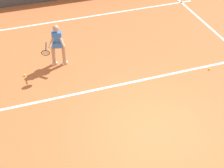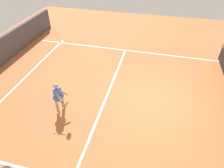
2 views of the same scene
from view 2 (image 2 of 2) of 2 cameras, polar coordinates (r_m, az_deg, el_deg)
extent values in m
plane|color=#C66638|center=(10.02, 11.20, -4.41)|extent=(25.01, 25.01, 0.00)
cube|color=white|center=(12.21, -24.01, 1.35)|extent=(10.39, 0.10, 0.01)
cube|color=white|center=(10.23, -1.10, -2.47)|extent=(9.39, 0.10, 0.01)
cube|color=white|center=(13.89, 12.93, 8.38)|extent=(0.10, 17.24, 0.01)
cylinder|color=#4C4C51|center=(14.48, 28.79, 8.11)|extent=(0.08, 0.08, 1.06)
cylinder|color=tan|center=(9.42, -14.00, -4.94)|extent=(0.13, 0.13, 0.78)
cylinder|color=tan|center=(9.24, -15.40, -6.25)|extent=(0.13, 0.13, 0.78)
cube|color=white|center=(9.66, -13.69, -6.47)|extent=(0.20, 0.10, 0.08)
cube|color=white|center=(9.48, -15.06, -7.77)|extent=(0.20, 0.10, 0.08)
cube|color=#3875D6|center=(8.91, -15.35, -2.54)|extent=(0.36, 0.27, 0.52)
cube|color=#3875D6|center=(9.03, -15.14, -3.51)|extent=(0.46, 0.37, 0.20)
sphere|color=tan|center=(8.66, -15.78, -0.52)|extent=(0.22, 0.22, 0.22)
cylinder|color=tan|center=(8.89, -14.02, -2.20)|extent=(0.18, 0.49, 0.37)
cylinder|color=tan|center=(8.73, -15.25, -3.30)|extent=(0.37, 0.43, 0.37)
cylinder|color=black|center=(8.51, -14.65, -4.82)|extent=(0.11, 0.29, 0.14)
torus|color=black|center=(8.38, -13.01, -5.81)|extent=(0.30, 0.18, 0.28)
cylinder|color=beige|center=(8.38, -13.01, -5.81)|extent=(0.25, 0.14, 0.23)
sphere|color=#D1E533|center=(8.73, -16.19, -13.20)|extent=(0.07, 0.07, 0.07)
sphere|color=#D1E533|center=(12.64, 3.43, 6.36)|extent=(0.07, 0.07, 0.07)
camera|label=1|loc=(7.54, 74.72, 15.43)|focal=54.94mm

